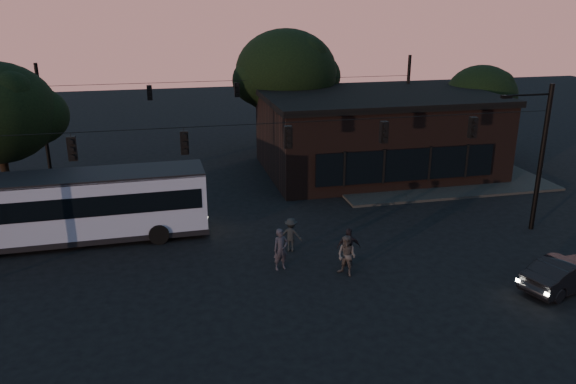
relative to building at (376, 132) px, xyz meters
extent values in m
plane|color=black|center=(-9.00, -15.97, -2.71)|extent=(120.00, 120.00, 0.00)
cube|color=black|center=(3.00, -1.97, -2.63)|extent=(14.00, 10.00, 0.15)
cube|color=black|center=(-23.00, -1.97, -2.63)|extent=(14.00, 10.00, 0.15)
cube|color=black|center=(0.00, 0.03, -0.21)|extent=(15.00, 10.00, 5.00)
cube|color=black|center=(0.00, 0.03, 2.49)|extent=(15.40, 10.40, 0.40)
cube|color=black|center=(0.00, -5.09, -0.91)|extent=(11.50, 0.18, 2.00)
cylinder|color=black|center=(-5.00, 6.03, -0.71)|extent=(0.44, 0.44, 4.00)
ellipsoid|color=black|center=(-5.00, 6.03, 3.49)|extent=(7.60, 7.60, 6.46)
cylinder|color=black|center=(9.00, 2.03, -1.21)|extent=(0.44, 0.44, 3.00)
ellipsoid|color=black|center=(9.00, 2.03, 1.94)|extent=(5.20, 5.20, 4.42)
cylinder|color=black|center=(-23.00, -2.97, -0.91)|extent=(0.44, 0.44, 3.60)
cylinder|color=black|center=(4.00, -11.97, 1.04)|extent=(0.24, 0.24, 7.50)
cylinder|color=black|center=(-9.00, -11.97, 3.49)|extent=(26.00, 0.03, 0.03)
cube|color=black|center=(-18.00, -11.97, 2.84)|extent=(0.34, 0.30, 1.00)
cube|color=black|center=(-13.50, -11.97, 2.84)|extent=(0.34, 0.30, 1.00)
cube|color=black|center=(-9.00, -11.97, 2.84)|extent=(0.34, 0.30, 1.00)
cube|color=black|center=(-4.50, -11.97, 2.84)|extent=(0.34, 0.30, 1.00)
cube|color=black|center=(0.00, -11.97, 2.84)|extent=(0.34, 0.30, 1.00)
cylinder|color=black|center=(-22.00, 4.03, 1.04)|extent=(0.24, 0.24, 7.50)
cylinder|color=black|center=(4.00, 4.03, 1.04)|extent=(0.24, 0.24, 7.50)
cylinder|color=black|center=(-9.00, 4.03, 3.29)|extent=(26.00, 0.03, 0.03)
cube|color=black|center=(-15.00, 4.03, 2.64)|extent=(0.34, 0.30, 1.00)
cube|color=black|center=(-9.00, 4.03, 2.64)|extent=(0.34, 0.30, 1.00)
cube|color=black|center=(-3.00, 4.03, 2.64)|extent=(0.34, 0.30, 1.00)
cube|color=#848BA8|center=(-18.51, -8.32, -0.80)|extent=(12.02, 2.98, 2.83)
cube|color=black|center=(-18.51, -8.32, -0.53)|extent=(11.55, 3.01, 0.98)
cube|color=black|center=(-18.51, -8.32, 0.61)|extent=(12.02, 2.98, 0.16)
cube|color=black|center=(-18.51, -8.32, -2.33)|extent=(12.13, 3.04, 0.27)
cylinder|color=black|center=(-14.89, -9.60, -2.22)|extent=(0.98, 0.29, 0.98)
cylinder|color=black|center=(-14.95, -6.88, -2.22)|extent=(0.98, 0.29, 0.98)
imported|color=black|center=(1.24, -17.99, -2.03)|extent=(4.38, 2.64, 1.36)
imported|color=black|center=(-9.70, -13.59, -1.77)|extent=(0.77, 0.60, 1.88)
imported|color=#373332|center=(-7.07, -14.79, -1.81)|extent=(1.08, 1.11, 1.80)
imported|color=black|center=(-6.70, -13.95, -1.81)|extent=(1.12, 0.64, 1.79)
imported|color=black|center=(-8.82, -11.82, -1.89)|extent=(1.22, 1.02, 1.64)
camera|label=1|loc=(-14.43, -35.50, 8.43)|focal=35.00mm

